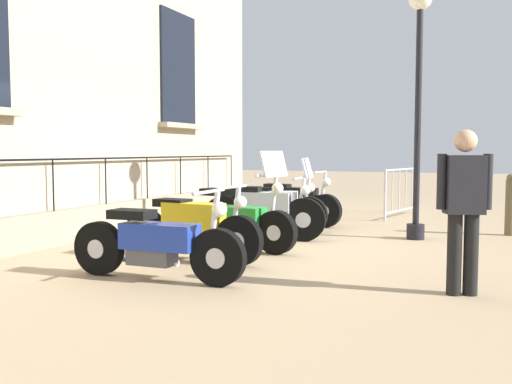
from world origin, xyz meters
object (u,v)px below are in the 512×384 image
object	(u,v)px
motorcycle_green	(236,220)
bollard	(510,205)
motorcycle_yellow	(192,227)
motorcycle_white	(274,208)
crowd_barrier	(402,191)
motorcycle_silver	(264,212)
motorcycle_black	(293,204)
motorcycle_blue	(157,244)
pedestrian_standing	(464,203)
lamppost	(419,86)

from	to	relation	value
motorcycle_green	bollard	world-z (taller)	motorcycle_green
motorcycle_yellow	motorcycle_white	world-z (taller)	motorcycle_white
motorcycle_white	crowd_barrier	world-z (taller)	motorcycle_white
motorcycle_silver	motorcycle_black	bearing A→B (deg)	95.01
crowd_barrier	motorcycle_yellow	bearing A→B (deg)	-106.48
motorcycle_green	motorcycle_blue	bearing A→B (deg)	-89.72
motorcycle_white	pedestrian_standing	bearing A→B (deg)	-45.27
motorcycle_white	lamppost	distance (m)	3.12
lamppost	motorcycle_black	bearing A→B (deg)	160.59
motorcycle_green	pedestrian_standing	xyz separation A→B (m)	(3.11, -1.42, 0.49)
motorcycle_blue	crowd_barrier	xyz separation A→B (m)	(1.56, 7.08, 0.17)
motorcycle_green	motorcycle_white	size ratio (longest dim) A/B	1.02
motorcycle_yellow	lamppost	distance (m)	4.31
crowd_barrier	pedestrian_standing	xyz separation A→B (m)	(1.54, -6.44, 0.35)
motorcycle_blue	lamppost	world-z (taller)	lamppost
motorcycle_green	motorcycle_white	distance (m)	1.88
motorcycle_yellow	bollard	world-z (taller)	bollard
crowd_barrier	motorcycle_blue	bearing A→B (deg)	-102.46
motorcycle_yellow	bollard	distance (m)	5.51
crowd_barrier	motorcycle_white	bearing A→B (deg)	-118.67
motorcycle_blue	motorcycle_yellow	bearing A→B (deg)	100.21
lamppost	bollard	distance (m)	2.58
motorcycle_white	bollard	size ratio (longest dim) A/B	1.88
bollard	pedestrian_standing	bearing A→B (deg)	-96.68
motorcycle_green	motorcycle_white	world-z (taller)	motorcycle_green
motorcycle_green	lamppost	xyz separation A→B (m)	(2.24, 2.01, 2.01)
crowd_barrier	pedestrian_standing	world-z (taller)	pedestrian_standing
motorcycle_silver	pedestrian_standing	bearing A→B (deg)	-38.20
motorcycle_green	crowd_barrier	xyz separation A→B (m)	(1.57, 5.02, 0.14)
motorcycle_black	pedestrian_standing	size ratio (longest dim) A/B	1.23
lamppost	pedestrian_standing	xyz separation A→B (m)	(0.87, -3.42, -1.53)
motorcycle_blue	motorcycle_green	xyz separation A→B (m)	(-0.01, 2.06, 0.02)
motorcycle_silver	motorcycle_white	world-z (taller)	motorcycle_white
motorcycle_yellow	motorcycle_green	bearing A→B (deg)	78.55
motorcycle_blue	lamppost	xyz separation A→B (m)	(2.23, 4.06, 2.04)
motorcycle_black	pedestrian_standing	distance (m)	5.39
bollard	motorcycle_green	bearing A→B (deg)	-140.12
bollard	motorcycle_white	bearing A→B (deg)	-162.91
lamppost	motorcycle_silver	bearing A→B (deg)	-155.97
motorcycle_green	motorcycle_black	world-z (taller)	motorcycle_green
motorcycle_yellow	motorcycle_black	xyz separation A→B (m)	(0.05, 3.78, -0.02)
motorcycle_blue	motorcycle_yellow	size ratio (longest dim) A/B	1.02
motorcycle_white	crowd_barrier	size ratio (longest dim) A/B	1.05
pedestrian_standing	lamppost	bearing A→B (deg)	104.33
lamppost	bollard	bearing A→B (deg)	36.40
motorcycle_silver	lamppost	world-z (taller)	lamppost
motorcycle_black	lamppost	xyz separation A→B (m)	(2.38, -0.84, 2.03)
motorcycle_silver	bollard	world-z (taller)	bollard
motorcycle_green	crowd_barrier	world-z (taller)	motorcycle_green
bollard	pedestrian_standing	xyz separation A→B (m)	(-0.52, -4.45, 0.39)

